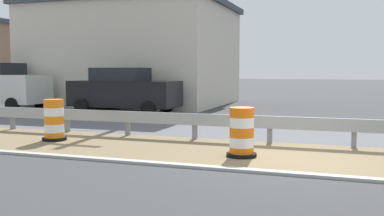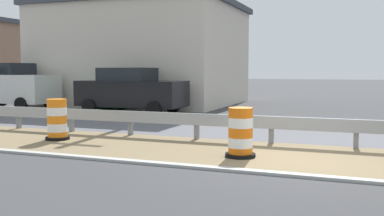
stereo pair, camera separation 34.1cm
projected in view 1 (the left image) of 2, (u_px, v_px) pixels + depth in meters
The scene contains 12 objects.
ground_plane at pixel (304, 161), 9.14m from camera, with size 160.00×160.00×0.00m, color #3D3D3F.
median_dirt_strip at pixel (306, 157), 9.64m from camera, with size 3.45×120.00×0.01m, color #7F6B4C.
far_lane_asphalt at pixel (319, 128), 14.39m from camera, with size 6.66×120.00×0.00m, color #56565B.
curb_near_edge at pixel (298, 175), 7.92m from camera, with size 0.20×120.00×0.11m, color #ADADA8.
guardrail_median at pixel (354, 127), 10.66m from camera, with size 0.18×55.29×0.71m.
traffic_barrel_nearest at pixel (242, 135), 9.61m from camera, with size 0.66×0.66×1.08m.
traffic_barrel_close at pixel (54, 122), 11.84m from camera, with size 0.65×0.65×1.11m.
car_mid_far_lane at pixel (0, 86), 21.19m from camera, with size 2.19×4.70×2.21m.
car_distant_a at pixel (124, 91), 19.02m from camera, with size 2.14×4.70×1.98m.
roadside_shop_near at pixel (135, 54), 24.63m from camera, with size 8.42×10.42×5.49m.
utility_pole_near at pixel (176, 6), 19.95m from camera, with size 0.24×1.80×9.16m.
bush_roadside at pixel (103, 96), 20.41m from camera, with size 2.76×2.76×1.36m, color #337533.
Camera 1 is at (-9.28, -0.75, 1.90)m, focal length 41.36 mm.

